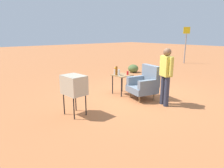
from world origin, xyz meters
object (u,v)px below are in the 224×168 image
flower_vase (115,70)px  person_standing (166,73)px  armchair (145,83)px  soda_can_red (128,73)px  bottle_tall_amber (116,71)px  tv_on_stand (74,85)px  bottle_short_clear (119,72)px  side_table (122,78)px  road_sign (186,43)px

flower_vase → person_standing: bearing=10.6°
armchair → person_standing: person_standing is taller
soda_can_red → bottle_tall_amber: size_ratio=0.41×
tv_on_stand → bottle_tall_amber: (-0.66, 1.99, 0.04)m
person_standing → armchair: bearing=178.0°
person_standing → bottle_tall_amber: 1.73m
bottle_short_clear → flower_vase: 0.18m
side_table → road_sign: road_sign is taller
tv_on_stand → armchair: bearing=84.0°
tv_on_stand → bottle_short_clear: size_ratio=5.15×
person_standing → bottle_short_clear: 1.65m
side_table → person_standing: (1.62, 0.18, 0.37)m
road_sign → soda_can_red: 8.70m
armchair → tv_on_stand: 2.41m
bottle_tall_amber → flower_vase: size_ratio=1.13×
side_table → flower_vase: flower_vase is taller
armchair → soda_can_red: bearing=-175.0°
bottle_short_clear → person_standing: bearing=11.5°
person_standing → bottle_short_clear: person_standing is taller
armchair → soda_can_red: 0.75m
tv_on_stand → flower_vase: tv_on_stand is taller
road_sign → bottle_tall_amber: road_sign is taller
bottle_short_clear → side_table: bearing=93.4°
tv_on_stand → person_standing: 2.57m
side_table → soda_can_red: soda_can_red is taller
soda_can_red → bottle_tall_amber: bearing=-120.8°
tv_on_stand → road_sign: 11.03m
road_sign → armchair: bearing=-66.9°
armchair → flower_vase: 1.12m
side_table → bottle_tall_amber: size_ratio=2.24×
armchair → bottle_short_clear: (-0.83, -0.35, 0.27)m
bottle_short_clear → bottle_tall_amber: 0.10m
tv_on_stand → person_standing: size_ratio=0.63×
bottle_short_clear → soda_can_red: size_ratio=1.64×
armchair → bottle_tall_amber: bearing=-156.8°
person_standing → soda_can_red: 1.50m
person_standing → bottle_short_clear: size_ratio=8.20×
side_table → person_standing: bearing=6.2°
flower_vase → bottle_tall_amber: bearing=-16.9°
soda_can_red → bottle_tall_amber: 0.39m
bottle_short_clear → flower_vase: flower_vase is taller
bottle_short_clear → tv_on_stand: bearing=-73.9°
road_sign → tv_on_stand: bearing=-73.0°
road_sign → flower_vase: (2.46, -8.52, -0.56)m
side_table → tv_on_stand: (0.59, -2.17, 0.21)m
soda_can_red → road_sign: bearing=108.6°
road_sign → bottle_tall_amber: (2.56, -8.55, -0.56)m
soda_can_red → bottle_tall_amber: bottle_tall_amber is taller
side_table → soda_can_red: (0.13, 0.14, 0.16)m
armchair → tv_on_stand: (-0.25, -2.38, 0.28)m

